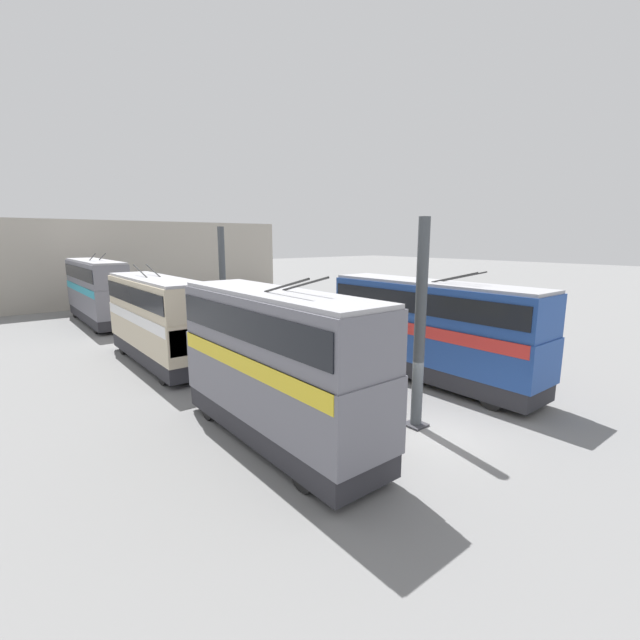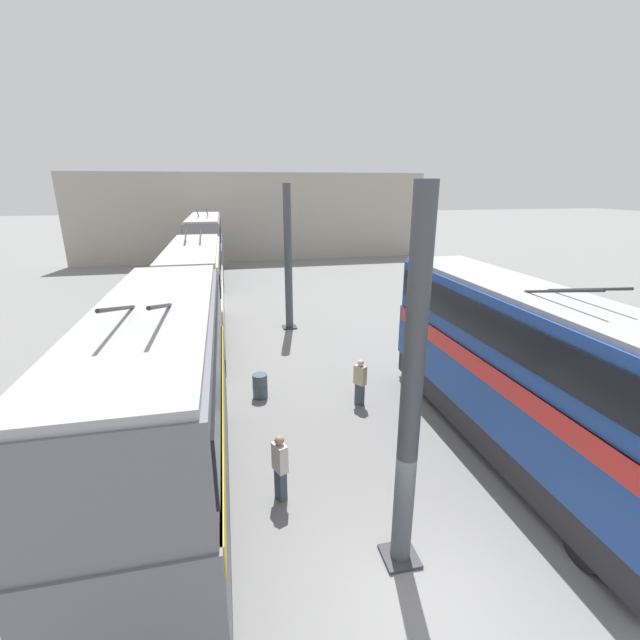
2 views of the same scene
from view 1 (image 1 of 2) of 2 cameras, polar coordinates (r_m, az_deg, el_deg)
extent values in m
plane|color=slate|center=(16.42, 15.06, -14.44)|extent=(240.00, 240.00, 0.00)
cube|color=#A8A093|center=(49.34, -24.55, 6.88)|extent=(0.50, 36.00, 8.75)
cylinder|color=#42474C|center=(15.72, 13.19, -0.77)|extent=(0.41, 0.41, 7.65)
cube|color=#333338|center=(16.87, 12.63, -13.46)|extent=(0.74, 0.74, 0.08)
cylinder|color=#42474C|center=(28.10, -12.81, 4.24)|extent=(0.41, 0.41, 7.65)
cube|color=#333338|center=(28.76, -12.49, -3.27)|extent=(0.74, 0.74, 0.08)
cylinder|color=black|center=(25.35, 8.01, -3.88)|extent=(1.04, 0.30, 1.04)
cylinder|color=black|center=(23.92, 4.54, -4.71)|extent=(1.04, 0.30, 1.04)
cylinder|color=black|center=(20.84, 24.88, -8.06)|extent=(1.04, 0.30, 1.04)
cylinder|color=black|center=(19.07, 22.00, -9.56)|extent=(1.04, 0.30, 1.04)
cube|color=#28282D|center=(21.92, 14.20, -6.03)|extent=(11.03, 2.45, 0.78)
cube|color=#234793|center=(21.58, 14.36, -2.58)|extent=(11.25, 2.50, 1.92)
cube|color=red|center=(21.43, 14.45, -0.79)|extent=(10.91, 2.54, 0.55)
cube|color=#234793|center=(21.24, 14.59, 2.27)|extent=(11.14, 2.42, 1.77)
cube|color=black|center=(21.23, 14.61, 2.51)|extent=(10.80, 2.51, 0.97)
cube|color=#9E9EA3|center=(21.12, 14.72, 4.83)|extent=(11.03, 2.25, 0.14)
cube|color=black|center=(25.18, 4.25, 0.07)|extent=(0.12, 2.30, 1.23)
cylinder|color=#282828|center=(20.58, 18.50, 5.49)|extent=(2.35, 0.07, 0.65)
cylinder|color=#282828|center=(20.00, 17.40, 5.42)|extent=(2.35, 0.07, 0.65)
cylinder|color=black|center=(18.30, -8.47, -9.86)|extent=(0.96, 0.30, 0.96)
cylinder|color=black|center=(17.42, -14.55, -11.19)|extent=(0.96, 0.30, 0.96)
cylinder|color=black|center=(13.75, 5.29, -17.07)|extent=(0.96, 0.30, 0.96)
cylinder|color=black|center=(12.56, -2.07, -19.93)|extent=(0.96, 0.30, 0.96)
cube|color=#28282D|center=(15.21, -5.74, -13.53)|extent=(9.00, 2.45, 0.77)
cube|color=slate|center=(14.65, -5.85, -8.16)|extent=(9.18, 2.50, 2.25)
cube|color=yellow|center=(14.40, -5.91, -4.96)|extent=(8.91, 2.54, 0.55)
cube|color=slate|center=(14.13, -6.01, -0.35)|extent=(9.09, 2.42, 1.81)
cube|color=black|center=(14.11, -6.01, 0.02)|extent=(8.82, 2.51, 1.00)
cube|color=#9E9EA3|center=(13.97, -6.08, 3.59)|extent=(9.00, 2.25, 0.14)
cube|color=black|center=(18.41, -13.57, -3.73)|extent=(0.12, 2.30, 1.44)
cylinder|color=#282828|center=(13.19, -2.12, 4.79)|extent=(2.35, 0.07, 0.65)
cylinder|color=#282828|center=(12.79, -4.65, 4.57)|extent=(2.35, 0.07, 0.65)
cylinder|color=black|center=(22.65, -15.07, -5.92)|extent=(1.06, 0.30, 1.06)
cylinder|color=black|center=(21.95, -20.12, -6.75)|extent=(1.06, 0.30, 1.06)
cylinder|color=black|center=(29.17, -20.77, -2.54)|extent=(1.06, 0.30, 1.06)
cylinder|color=black|center=(28.62, -24.77, -3.08)|extent=(1.06, 0.30, 1.06)
cube|color=#28282D|center=(25.59, -20.59, -3.96)|extent=(9.96, 2.45, 0.79)
cube|color=beige|center=(25.30, -20.79, -0.97)|extent=(10.16, 2.50, 1.94)
cube|color=white|center=(25.17, -20.90, 0.57)|extent=(9.85, 2.54, 0.55)
cube|color=beige|center=(25.01, -21.07, 3.09)|extent=(10.06, 2.42, 1.68)
cube|color=black|center=(25.00, -21.08, 3.28)|extent=(9.75, 2.51, 0.92)
cube|color=#9E9EA3|center=(24.92, -21.21, 5.16)|extent=(9.96, 2.25, 0.14)
cube|color=black|center=(20.63, -16.47, -2.70)|extent=(0.12, 2.30, 1.24)
cylinder|color=#282828|center=(26.21, -21.38, 6.18)|extent=(2.35, 0.07, 0.65)
cylinder|color=#282828|center=(26.00, -22.86, 6.05)|extent=(2.35, 0.07, 0.65)
cylinder|color=black|center=(44.21, -27.17, 1.31)|extent=(1.07, 0.30, 1.07)
cylinder|color=black|center=(43.85, -29.85, 1.00)|extent=(1.07, 0.30, 1.07)
cylinder|color=black|center=(36.05, -24.40, -0.36)|extent=(1.07, 0.30, 1.07)
cylinder|color=black|center=(35.61, -27.66, -0.76)|extent=(1.07, 0.30, 1.07)
cube|color=#28282D|center=(39.78, -27.38, 0.59)|extent=(11.23, 2.45, 0.79)
cube|color=slate|center=(39.58, -27.56, 2.68)|extent=(11.46, 2.50, 2.15)
cube|color=teal|center=(39.49, -27.66, 3.83)|extent=(11.12, 2.54, 0.55)
cube|color=slate|center=(39.39, -27.81, 5.54)|extent=(11.35, 2.42, 1.83)
cube|color=black|center=(39.39, -27.83, 5.68)|extent=(11.00, 2.51, 1.01)
cube|color=#9E9EA3|center=(39.34, -27.94, 6.97)|extent=(11.23, 2.25, 0.14)
cube|color=black|center=(45.10, -29.03, 3.67)|extent=(0.12, 2.30, 1.38)
cylinder|color=#282828|center=(37.99, -27.05, 7.50)|extent=(2.35, 0.07, 0.65)
cylinder|color=#282828|center=(37.85, -28.09, 7.40)|extent=(2.35, 0.07, 0.65)
cube|color=#384251|center=(16.74, 1.36, -11.98)|extent=(0.35, 0.30, 0.84)
cube|color=beige|center=(16.45, 1.38, -9.47)|extent=(0.48, 0.39, 0.73)
sphere|color=#A37A5B|center=(16.29, 1.38, -7.88)|extent=(0.24, 0.24, 0.24)
cube|color=#384251|center=(21.83, 1.05, -6.52)|extent=(0.36, 0.33, 0.81)
cube|color=tan|center=(21.61, 1.06, -4.62)|extent=(0.48, 0.44, 0.70)
sphere|color=beige|center=(21.50, 1.06, -3.43)|extent=(0.23, 0.23, 0.23)
cylinder|color=#424C56|center=(20.98, -8.58, -7.21)|extent=(0.54, 0.54, 0.92)
cylinder|color=#424C56|center=(20.98, -8.58, -7.21)|extent=(0.57, 0.57, 0.04)
camera|label=2|loc=(9.46, 34.47, 12.96)|focal=24.00mm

